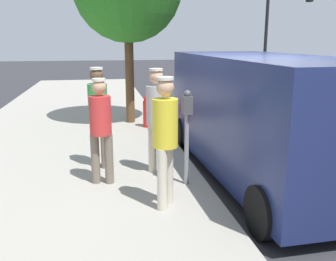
{
  "coord_description": "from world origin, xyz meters",
  "views": [
    {
      "loc": [
        2.65,
        6.19,
        2.41
      ],
      "look_at": [
        1.65,
        0.73,
        1.05
      ],
      "focal_mm": 39.54,
      "sensor_mm": 36.0,
      "label": 1
    }
  ],
  "objects_px": {
    "parking_meter_near": "(187,121)",
    "traffic_light_corner": "(283,17)",
    "pedestrian_in_red": "(101,125)",
    "pedestrian_in_green": "(98,111)",
    "pedestrian_in_yellow": "(165,134)",
    "parked_van": "(262,113)",
    "pedestrian_in_gray": "(156,114)",
    "fire_hydrant": "(148,111)"
  },
  "relations": [
    {
      "from": "fire_hydrant",
      "to": "pedestrian_in_green",
      "type": "bearing_deg",
      "value": 67.4
    },
    {
      "from": "parked_van",
      "to": "traffic_light_corner",
      "type": "xyz_separation_m",
      "value": [
        -6.24,
        -11.76,
        2.36
      ]
    },
    {
      "from": "pedestrian_in_gray",
      "to": "parked_van",
      "type": "distance_m",
      "value": 1.89
    },
    {
      "from": "parking_meter_near",
      "to": "pedestrian_in_green",
      "type": "height_order",
      "value": "pedestrian_in_green"
    },
    {
      "from": "parked_van",
      "to": "fire_hydrant",
      "type": "bearing_deg",
      "value": -65.79
    },
    {
      "from": "pedestrian_in_red",
      "to": "traffic_light_corner",
      "type": "xyz_separation_m",
      "value": [
        -9.06,
        -12.03,
        2.4
      ]
    },
    {
      "from": "pedestrian_in_yellow",
      "to": "fire_hydrant",
      "type": "xyz_separation_m",
      "value": [
        -0.38,
        -4.87,
        -0.62
      ]
    },
    {
      "from": "parked_van",
      "to": "traffic_light_corner",
      "type": "distance_m",
      "value": 13.52
    },
    {
      "from": "pedestrian_in_green",
      "to": "fire_hydrant",
      "type": "xyz_separation_m",
      "value": [
        -1.26,
        -3.02,
        -0.63
      ]
    },
    {
      "from": "parking_meter_near",
      "to": "traffic_light_corner",
      "type": "xyz_separation_m",
      "value": [
        -7.74,
        -12.32,
        2.34
      ]
    },
    {
      "from": "pedestrian_in_green",
      "to": "pedestrian_in_red",
      "type": "relative_size",
      "value": 1.07
    },
    {
      "from": "parking_meter_near",
      "to": "pedestrian_in_red",
      "type": "height_order",
      "value": "pedestrian_in_red"
    },
    {
      "from": "pedestrian_in_red",
      "to": "parked_van",
      "type": "relative_size",
      "value": 0.32
    },
    {
      "from": "pedestrian_in_yellow",
      "to": "traffic_light_corner",
      "type": "bearing_deg",
      "value": -122.14
    },
    {
      "from": "pedestrian_in_red",
      "to": "fire_hydrant",
      "type": "xyz_separation_m",
      "value": [
        -1.22,
        -3.83,
        -0.55
      ]
    },
    {
      "from": "pedestrian_in_green",
      "to": "fire_hydrant",
      "type": "relative_size",
      "value": 2.1
    },
    {
      "from": "parking_meter_near",
      "to": "pedestrian_in_green",
      "type": "xyz_separation_m",
      "value": [
        1.36,
        -1.09,
        0.01
      ]
    },
    {
      "from": "parked_van",
      "to": "pedestrian_in_red",
      "type": "bearing_deg",
      "value": 5.46
    },
    {
      "from": "pedestrian_in_green",
      "to": "fire_hydrant",
      "type": "bearing_deg",
      "value": -112.6
    },
    {
      "from": "pedestrian_in_red",
      "to": "traffic_light_corner",
      "type": "bearing_deg",
      "value": -126.99
    },
    {
      "from": "traffic_light_corner",
      "to": "parked_van",
      "type": "bearing_deg",
      "value": 62.05
    },
    {
      "from": "parking_meter_near",
      "to": "pedestrian_in_red",
      "type": "relative_size",
      "value": 0.9
    },
    {
      "from": "parked_van",
      "to": "fire_hydrant",
      "type": "distance_m",
      "value": 3.94
    },
    {
      "from": "parked_van",
      "to": "traffic_light_corner",
      "type": "relative_size",
      "value": 1.01
    },
    {
      "from": "parking_meter_near",
      "to": "pedestrian_in_red",
      "type": "distance_m",
      "value": 1.35
    },
    {
      "from": "pedestrian_in_red",
      "to": "parked_van",
      "type": "height_order",
      "value": "parked_van"
    },
    {
      "from": "pedestrian_in_green",
      "to": "pedestrian_in_yellow",
      "type": "relative_size",
      "value": 1.0
    },
    {
      "from": "parking_meter_near",
      "to": "fire_hydrant",
      "type": "bearing_deg",
      "value": -88.61
    },
    {
      "from": "traffic_light_corner",
      "to": "fire_hydrant",
      "type": "relative_size",
      "value": 6.05
    },
    {
      "from": "pedestrian_in_gray",
      "to": "traffic_light_corner",
      "type": "bearing_deg",
      "value": -124.73
    },
    {
      "from": "pedestrian_in_gray",
      "to": "fire_hydrant",
      "type": "relative_size",
      "value": 2.1
    },
    {
      "from": "pedestrian_in_green",
      "to": "parking_meter_near",
      "type": "bearing_deg",
      "value": 141.24
    },
    {
      "from": "parking_meter_near",
      "to": "parked_van",
      "type": "xyz_separation_m",
      "value": [
        -1.5,
        -0.56,
        -0.03
      ]
    },
    {
      "from": "parked_van",
      "to": "traffic_light_corner",
      "type": "height_order",
      "value": "traffic_light_corner"
    },
    {
      "from": "pedestrian_in_gray",
      "to": "parked_van",
      "type": "xyz_separation_m",
      "value": [
        -1.89,
        0.03,
        -0.04
      ]
    },
    {
      "from": "pedestrian_in_gray",
      "to": "pedestrian_in_red",
      "type": "bearing_deg",
      "value": 17.89
    },
    {
      "from": "pedestrian_in_gray",
      "to": "parking_meter_near",
      "type": "bearing_deg",
      "value": 123.78
    },
    {
      "from": "pedestrian_in_green",
      "to": "pedestrian_in_gray",
      "type": "height_order",
      "value": "pedestrian_in_gray"
    },
    {
      "from": "pedestrian_in_yellow",
      "to": "parked_van",
      "type": "height_order",
      "value": "parked_van"
    },
    {
      "from": "pedestrian_in_red",
      "to": "traffic_light_corner",
      "type": "relative_size",
      "value": 0.33
    },
    {
      "from": "parking_meter_near",
      "to": "parked_van",
      "type": "distance_m",
      "value": 1.6
    },
    {
      "from": "pedestrian_in_gray",
      "to": "pedestrian_in_green",
      "type": "bearing_deg",
      "value": -27.57
    }
  ]
}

